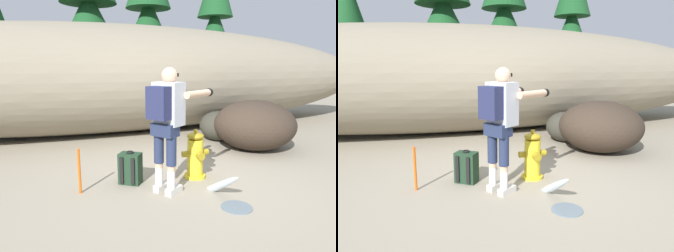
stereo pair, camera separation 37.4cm
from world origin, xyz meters
The scene contains 12 objects.
ground_plane centered at (0.00, 0.00, -0.02)m, with size 56.00×56.00×0.04m, color gray.
dirt_embankment centered at (0.00, 3.81, 1.32)m, with size 16.23×3.20×2.65m, color gray.
fire_hydrant centered at (0.21, 0.06, 0.33)m, with size 0.42×0.37×0.73m.
hydrant_water_jet centered at (0.21, -0.63, 0.08)m, with size 0.37×1.13×0.66m.
utility_worker centered at (-0.36, -0.29, 1.03)m, with size 1.03×0.84×1.62m.
spare_backpack centered at (-0.75, 0.19, 0.22)m, with size 0.36×0.36×0.47m.
boulder_large centered at (1.75, 1.98, 0.33)m, with size 0.93×0.82×0.65m, color #35342B.
boulder_mid centered at (2.02, 1.06, 0.49)m, with size 1.60×1.55×0.98m, color #352A21.
pine_tree_center centered at (-0.32, 6.79, 3.25)m, with size 2.82×2.82×5.93m.
pine_tree_right centered at (2.45, 9.02, 3.57)m, with size 2.94×2.94×6.70m.
pine_tree_far_right centered at (5.46, 8.63, 3.35)m, with size 2.45×2.45×6.40m.
survey_stake centered at (-1.45, 0.09, 0.30)m, with size 0.04×0.04×0.60m, color #E55914.
Camera 1 is at (-1.77, -3.80, 1.63)m, focal length 32.44 mm.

